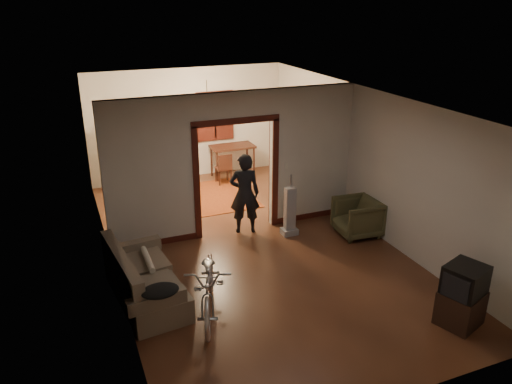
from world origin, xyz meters
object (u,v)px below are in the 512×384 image
armchair (357,217)px  person (245,194)px  locker (135,156)px  bicycle (210,284)px  desk (233,161)px  sofa (145,275)px

armchair → person: bearing=-111.1°
person → locker: size_ratio=1.01×
armchair → locker: size_ratio=0.51×
armchair → locker: (-3.57, 4.28, 0.43)m
bicycle → desk: bearing=86.0°
locker → sofa: bearing=-93.7°
armchair → desk: desk is taller
bicycle → locker: 5.71m
desk → sofa: bearing=-116.4°
bicycle → desk: (2.35, 5.57, -0.07)m
sofa → desk: bearing=50.3°
armchair → locker: locker is taller
person → desk: person is taller
locker → desk: (2.46, -0.12, -0.39)m
armchair → person: size_ratio=0.50×
bicycle → armchair: (3.46, 1.42, -0.11)m
armchair → locker: bearing=-135.4°
sofa → person: person is taller
armchair → desk: bearing=-160.3°
sofa → armchair: (4.28, 0.72, -0.06)m
sofa → armchair: sofa is taller
bicycle → locker: locker is taller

